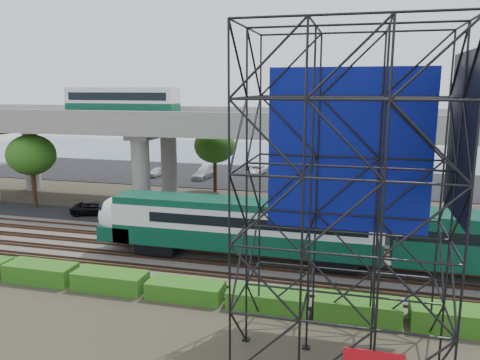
# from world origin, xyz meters

# --- Properties ---
(ground) EXTENTS (140.00, 140.00, 0.00)m
(ground) POSITION_xyz_m (0.00, 0.00, 0.00)
(ground) COLOR #474233
(ground) RESTS_ON ground
(ballast_bed) EXTENTS (90.00, 12.00, 0.20)m
(ballast_bed) POSITION_xyz_m (0.00, 2.00, 0.10)
(ballast_bed) COLOR slate
(ballast_bed) RESTS_ON ground
(service_road) EXTENTS (90.00, 5.00, 0.08)m
(service_road) POSITION_xyz_m (0.00, 10.50, 0.04)
(service_road) COLOR black
(service_road) RESTS_ON ground
(parking_lot) EXTENTS (90.00, 18.00, 0.08)m
(parking_lot) POSITION_xyz_m (0.00, 34.00, 0.04)
(parking_lot) COLOR black
(parking_lot) RESTS_ON ground
(harbor_water) EXTENTS (140.00, 40.00, 0.03)m
(harbor_water) POSITION_xyz_m (0.00, 56.00, 0.01)
(harbor_water) COLOR #41516B
(harbor_water) RESTS_ON ground
(rail_tracks) EXTENTS (90.00, 9.52, 0.16)m
(rail_tracks) POSITION_xyz_m (0.00, 2.00, 0.28)
(rail_tracks) COLOR #472D1E
(rail_tracks) RESTS_ON ballast_bed
(commuter_train) EXTENTS (29.30, 3.06, 4.30)m
(commuter_train) POSITION_xyz_m (5.14, 2.00, 2.88)
(commuter_train) COLOR black
(commuter_train) RESTS_ON rail_tracks
(overpass) EXTENTS (80.00, 12.00, 12.40)m
(overpass) POSITION_xyz_m (-0.99, 16.00, 8.21)
(overpass) COLOR #9E9B93
(overpass) RESTS_ON ground
(scaffold_tower) EXTENTS (9.36, 6.36, 15.00)m
(scaffold_tower) POSITION_xyz_m (10.15, -7.98, 7.47)
(scaffold_tower) COLOR black
(scaffold_tower) RESTS_ON ground
(hedge_strip) EXTENTS (34.60, 1.80, 1.20)m
(hedge_strip) POSITION_xyz_m (1.01, -4.30, 0.56)
(hedge_strip) COLOR #285C15
(hedge_strip) RESTS_ON ground
(trees) EXTENTS (40.94, 16.94, 7.69)m
(trees) POSITION_xyz_m (-4.67, 16.17, 5.57)
(trees) COLOR #382314
(trees) RESTS_ON ground
(suv) EXTENTS (5.00, 3.44, 1.27)m
(suv) POSITION_xyz_m (-14.38, 10.95, 0.71)
(suv) COLOR black
(suv) RESTS_ON service_road
(parked_cars) EXTENTS (34.82, 9.72, 1.30)m
(parked_cars) POSITION_xyz_m (0.31, 33.36, 0.69)
(parked_cars) COLOR silver
(parked_cars) RESTS_ON parking_lot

